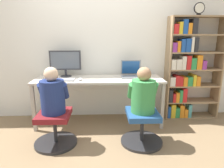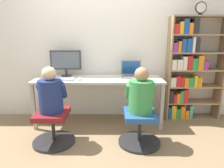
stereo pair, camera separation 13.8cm
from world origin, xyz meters
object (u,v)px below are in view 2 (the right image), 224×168
desktop_monitor (67,62)px  laptop (132,74)px  person_at_laptop (142,94)px  desk_clock (202,8)px  person_at_monitor (52,93)px  keyboard (61,79)px  office_chair_right (141,128)px  office_chair_left (54,127)px  bookshelf (189,70)px

desktop_monitor → laptop: (1.09, -0.08, -0.18)m
person_at_laptop → desk_clock: (0.99, 0.78, 1.14)m
desktop_monitor → person_at_monitor: bearing=-92.0°
desktop_monitor → laptop: size_ratio=1.53×
keyboard → person_at_laptop: person_at_laptop is taller
laptop → desk_clock: desk_clock is taller
office_chair_right → office_chair_left: bearing=179.2°
desktop_monitor → keyboard: desktop_monitor is taller
keyboard → office_chair_right: keyboard is taller
person_at_monitor → desk_clock: size_ratio=3.12×
person_at_laptop → desk_clock: size_ratio=3.10×
laptop → office_chair_right: (0.05, -0.77, -0.59)m
office_chair_left → desk_clock: size_ratio=2.95×
laptop → person_at_monitor: person_at_monitor is taller
laptop → bookshelf: bookshelf is taller
desktop_monitor → office_chair_right: desktop_monitor is taller
office_chair_right → person_at_monitor: 1.27m
laptop → bookshelf: (0.97, 0.08, 0.05)m
laptop → keyboard: (-1.13, -0.22, -0.04)m
desktop_monitor → bookshelf: (2.06, 0.00, -0.13)m
keyboard → person_at_monitor: 0.53m
desktop_monitor → laptop: 1.11m
laptop → keyboard: bearing=-168.8°
person_at_laptop → bookshelf: bearing=42.6°
office_chair_left → desk_clock: (2.16, 0.76, 1.61)m
office_chair_left → desk_clock: desk_clock is taller
desktop_monitor → person_at_laptop: desktop_monitor is taller
office_chair_right → person_at_laptop: 0.48m
laptop → person_at_laptop: (0.05, -0.76, -0.11)m
office_chair_right → bookshelf: (0.91, 0.84, 0.64)m
office_chair_right → keyboard: bearing=155.3°
bookshelf → desk_clock: 0.98m
desktop_monitor → office_chair_left: size_ratio=0.90×
desktop_monitor → office_chair_left: (-0.03, -0.83, -0.77)m
desk_clock → keyboard: bearing=-173.7°
office_chair_right → person_at_laptop: size_ratio=0.95×
person_at_laptop → keyboard: bearing=155.4°
keyboard → bookshelf: bearing=8.1°
office_chair_left → desk_clock: bearing=19.5°
office_chair_right → desk_clock: size_ratio=2.95×
laptop → office_chair_right: bearing=-86.0°
desktop_monitor → office_chair_right: 1.62m
desktop_monitor → person_at_monitor: desktop_monitor is taller
desk_clock → bookshelf: bearing=141.3°
office_chair_left → desk_clock: 2.80m
office_chair_left → bookshelf: bookshelf is taller
laptop → office_chair_left: size_ratio=0.59×
keyboard → desk_clock: (2.17, 0.24, 1.07)m
bookshelf → desk_clock: desk_clock is taller
office_chair_left → person_at_laptop: person_at_laptop is taller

